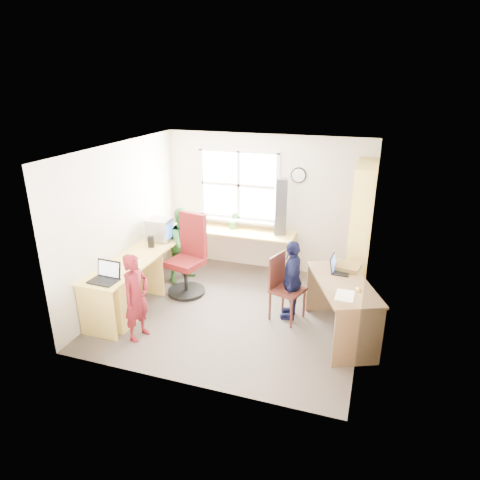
{
  "coord_description": "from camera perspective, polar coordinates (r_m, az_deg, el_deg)",
  "views": [
    {
      "loc": [
        1.84,
        -5.27,
        3.28
      ],
      "look_at": [
        0.0,
        0.25,
        1.05
      ],
      "focal_mm": 32.0,
      "sensor_mm": 36.0,
      "label": 1
    }
  ],
  "objects": [
    {
      "name": "person_green",
      "position": [
        7.25,
        -7.38,
        -0.59
      ],
      "size": [
        0.7,
        0.77,
        1.27
      ],
      "primitive_type": "imported",
      "rotation": [
        0.0,
        0.0,
        1.12
      ],
      "color": "#307930",
      "rests_on": "ground"
    },
    {
      "name": "swivel_chair",
      "position": [
        6.85,
        -6.86,
        -2.62
      ],
      "size": [
        0.72,
        0.72,
        1.29
      ],
      "rotation": [
        0.0,
        0.0,
        -0.23
      ],
      "color": "black",
      "rests_on": "ground"
    },
    {
      "name": "person_navy",
      "position": [
        6.12,
        6.94,
        -5.27
      ],
      "size": [
        0.36,
        0.72,
        1.18
      ],
      "primitive_type": "imported",
      "rotation": [
        0.0,
        0.0,
        -1.47
      ],
      "color": "#13163B",
      "rests_on": "ground"
    },
    {
      "name": "room",
      "position": [
        6.03,
        -0.36,
        0.98
      ],
      "size": [
        3.64,
        3.44,
        2.44
      ],
      "color": "#4A413A",
      "rests_on": "ground"
    },
    {
      "name": "speaker_b",
      "position": [
        7.33,
        -9.69,
        1.21
      ],
      "size": [
        0.1,
        0.1,
        0.18
      ],
      "rotation": [
        0.0,
        0.0,
        0.12
      ],
      "color": "black",
      "rests_on": "l_desk"
    },
    {
      "name": "paper_a",
      "position": [
        6.36,
        -14.25,
        -3.15
      ],
      "size": [
        0.23,
        0.31,
        0.0
      ],
      "rotation": [
        0.0,
        0.0,
        0.12
      ],
      "color": "white",
      "rests_on": "l_desk"
    },
    {
      "name": "wooden_chair",
      "position": [
        6.12,
        5.8,
        -5.94
      ],
      "size": [
        0.53,
        0.53,
        0.96
      ],
      "rotation": [
        0.0,
        0.0,
        -0.33
      ],
      "color": "#50221A",
      "rests_on": "ground"
    },
    {
      "name": "person_red",
      "position": [
        5.77,
        -13.67,
        -7.41
      ],
      "size": [
        0.35,
        0.48,
        1.19
      ],
      "primitive_type": "imported",
      "rotation": [
        0.0,
        0.0,
        1.4
      ],
      "color": "maroon",
      "rests_on": "ground"
    },
    {
      "name": "paper_b",
      "position": [
        5.37,
        13.8,
        -7.19
      ],
      "size": [
        0.22,
        0.31,
        0.0
      ],
      "rotation": [
        0.0,
        0.0,
        -0.02
      ],
      "color": "white",
      "rests_on": "right_desk"
    },
    {
      "name": "crt_monitor",
      "position": [
        7.13,
        -10.66,
        1.39
      ],
      "size": [
        0.38,
        0.34,
        0.36
      ],
      "rotation": [
        0.0,
        0.0,
        0.03
      ],
      "color": "#A2A2A6",
      "rests_on": "l_desk"
    },
    {
      "name": "game_box",
      "position": [
        6.08,
        14.17,
        -3.46
      ],
      "size": [
        0.37,
        0.37,
        0.07
      ],
      "rotation": [
        0.0,
        0.0,
        -0.15
      ],
      "color": "red",
      "rests_on": "right_desk"
    },
    {
      "name": "right_desk",
      "position": [
        5.81,
        13.42,
        -7.39
      ],
      "size": [
        1.14,
        1.52,
        0.8
      ],
      "rotation": [
        0.0,
        0.0,
        0.41
      ],
      "color": "brown",
      "rests_on": "ground"
    },
    {
      "name": "laptop_right",
      "position": [
        5.98,
        12.94,
        -3.62
      ],
      "size": [
        0.28,
        0.33,
        0.21
      ],
      "rotation": [
        0.0,
        0.0,
        1.51
      ],
      "color": "black",
      "rests_on": "right_desk"
    },
    {
      "name": "l_desk",
      "position": [
        6.54,
        -12.5,
        -5.17
      ],
      "size": [
        2.38,
        2.95,
        0.75
      ],
      "color": "#FFD965",
      "rests_on": "ground"
    },
    {
      "name": "speaker_a",
      "position": [
        6.9,
        -11.77,
        -0.23
      ],
      "size": [
        0.11,
        0.11,
        0.18
      ],
      "rotation": [
        0.0,
        0.0,
        0.33
      ],
      "color": "black",
      "rests_on": "l_desk"
    },
    {
      "name": "cd_tower",
      "position": [
        7.22,
        5.42,
        4.39
      ],
      "size": [
        0.24,
        0.22,
        0.96
      ],
      "rotation": [
        0.0,
        0.0,
        0.33
      ],
      "color": "black",
      "rests_on": "l_desk"
    },
    {
      "name": "bookshelf",
      "position": [
        6.85,
        15.77,
        0.72
      ],
      "size": [
        0.3,
        1.02,
        2.1
      ],
      "color": "#FFD965",
      "rests_on": "ground"
    },
    {
      "name": "potted_plant",
      "position": [
        7.55,
        -0.86,
        2.64
      ],
      "size": [
        0.2,
        0.18,
        0.31
      ],
      "primitive_type": "imported",
      "rotation": [
        0.0,
        0.0,
        0.27
      ],
      "color": "#2D7031",
      "rests_on": "l_desk"
    },
    {
      "name": "laptop_left",
      "position": [
        5.95,
        -17.47,
        -4.59
      ],
      "size": [
        0.38,
        0.32,
        0.25
      ],
      "rotation": [
        0.0,
        0.0,
        -0.05
      ],
      "color": "black",
      "rests_on": "l_desk"
    }
  ]
}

